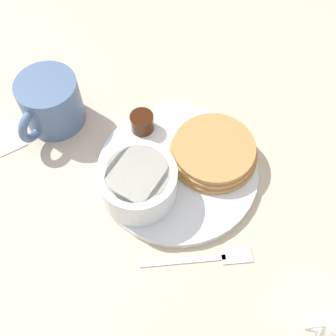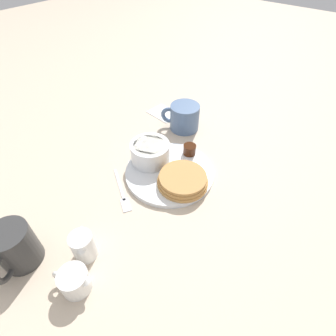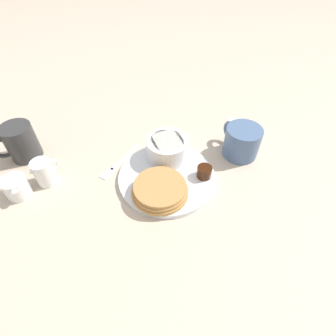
# 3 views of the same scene
# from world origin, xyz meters

# --- Properties ---
(ground_plane) EXTENTS (4.00, 4.00, 0.00)m
(ground_plane) POSITION_xyz_m (0.00, 0.00, 0.00)
(ground_plane) COLOR #C6B299
(plate) EXTENTS (0.24, 0.24, 0.01)m
(plate) POSITION_xyz_m (0.00, 0.00, 0.01)
(plate) COLOR white
(plate) RESTS_ON ground_plane
(pancake_stack) EXTENTS (0.13, 0.13, 0.03)m
(pancake_stack) POSITION_xyz_m (-0.06, 0.01, 0.03)
(pancake_stack) COLOR #B78447
(pancake_stack) RESTS_ON plate
(bowl) EXTENTS (0.11, 0.11, 0.06)m
(bowl) POSITION_xyz_m (0.07, 0.00, 0.04)
(bowl) COLOR white
(bowl) RESTS_ON plate
(syrup_cup) EXTENTS (0.04, 0.04, 0.03)m
(syrup_cup) POSITION_xyz_m (0.00, -0.09, 0.03)
(syrup_cup) COLOR #38190A
(syrup_cup) RESTS_ON plate
(butter_ramekin) EXTENTS (0.05, 0.05, 0.04)m
(butter_ramekin) POSITION_xyz_m (0.09, -0.01, 0.03)
(butter_ramekin) COLOR white
(butter_ramekin) RESTS_ON plate
(coffee_mug) EXTENTS (0.12, 0.09, 0.08)m
(coffee_mug) POSITION_xyz_m (0.10, -0.19, 0.04)
(coffee_mug) COLOR slate
(coffee_mug) RESTS_ON ground_plane
(creamer_pitcher_near) EXTENTS (0.06, 0.05, 0.07)m
(creamer_pitcher_near) POSITION_xyz_m (-0.01, 0.29, 0.03)
(creamer_pitcher_near) COLOR white
(creamer_pitcher_near) RESTS_ON ground_plane
(creamer_pitcher_far) EXTENTS (0.07, 0.06, 0.05)m
(creamer_pitcher_far) POSITION_xyz_m (-0.05, 0.35, 0.03)
(creamer_pitcher_far) COLOR white
(creamer_pitcher_far) RESTS_ON ground_plane
(fork) EXTENTS (0.14, 0.09, 0.00)m
(fork) POSITION_xyz_m (0.05, 0.13, 0.00)
(fork) COLOR silver
(fork) RESTS_ON ground_plane
(napkin) EXTENTS (0.11, 0.08, 0.00)m
(napkin) POSITION_xyz_m (0.21, -0.22, 0.00)
(napkin) COLOR white
(napkin) RESTS_ON ground_plane
(second_mug) EXTENTS (0.09, 0.10, 0.10)m
(second_mug) POSITION_xyz_m (0.08, 0.38, 0.05)
(second_mug) COLOR #333333
(second_mug) RESTS_ON ground_plane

